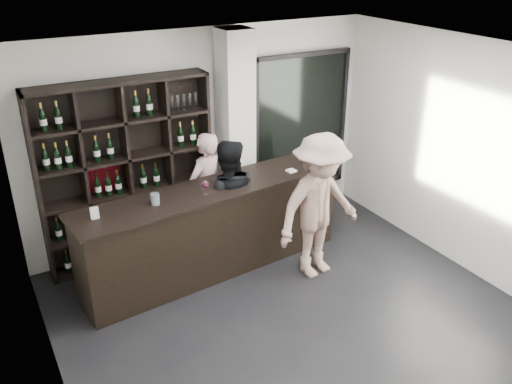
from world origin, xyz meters
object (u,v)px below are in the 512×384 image
tasting_counter (214,229)px  taster_black (228,203)px  customer (319,207)px  wine_shelf (128,174)px  taster_pink (206,190)px

tasting_counter → taster_black: taster_black is taller
taster_black → customer: size_ratio=0.91×
wine_shelf → taster_pink: (1.00, -0.17, -0.39)m
wine_shelf → customer: bearing=-38.6°
wine_shelf → customer: (1.90, -1.52, -0.26)m
wine_shelf → taster_black: (1.05, -0.72, -0.35)m
wine_shelf → tasting_counter: bearing=-45.5°
tasting_counter → taster_black: (0.25, 0.10, 0.27)m
wine_shelf → taster_pink: wine_shelf is taller
wine_shelf → tasting_counter: wine_shelf is taller
tasting_counter → taster_pink: taster_pink is taller
wine_shelf → customer: size_ratio=1.28×
taster_pink → taster_black: size_ratio=0.96×
tasting_counter → taster_pink: size_ratio=2.15×
tasting_counter → customer: customer is taller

